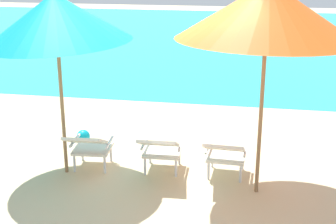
% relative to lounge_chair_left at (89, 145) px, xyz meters
% --- Properties ---
extents(ground_plane, '(40.00, 40.00, 0.00)m').
position_rel_lounge_chair_left_xyz_m(ground_plane, '(1.01, 4.31, -0.40)').
color(ground_plane, '#CCB78E').
extents(ocean_band, '(40.00, 18.00, 0.01)m').
position_rel_lounge_chair_left_xyz_m(ocean_band, '(1.01, 12.54, -0.40)').
color(ocean_band, '#28B2B7').
rests_on(ocean_band, ground_plane).
extents(lounge_chair_left, '(0.61, 0.92, 0.68)m').
position_rel_lounge_chair_left_xyz_m(lounge_chair_left, '(0.00, 0.00, 0.00)').
color(lounge_chair_left, silver).
rests_on(lounge_chair_left, ground_plane).
extents(lounge_chair_center, '(0.58, 0.90, 0.68)m').
position_rel_lounge_chair_left_xyz_m(lounge_chair_center, '(1.01, 0.08, 0.00)').
color(lounge_chair_center, silver).
rests_on(lounge_chair_center, ground_plane).
extents(lounge_chair_right, '(0.57, 0.89, 0.68)m').
position_rel_lounge_chair_left_xyz_m(lounge_chair_right, '(1.91, 0.08, 0.00)').
color(lounge_chair_right, silver).
rests_on(lounge_chair_right, ground_plane).
extents(beach_umbrella_left, '(2.61, 2.59, 2.56)m').
position_rel_lounge_chair_left_xyz_m(beach_umbrella_left, '(-0.33, -0.08, 1.78)').
color(beach_umbrella_left, olive).
rests_on(beach_umbrella_left, ground_plane).
extents(beach_umbrella_right, '(3.01, 3.02, 2.70)m').
position_rel_lounge_chair_left_xyz_m(beach_umbrella_right, '(2.35, -0.19, 1.93)').
color(beach_umbrella_right, olive).
rests_on(beach_umbrella_right, ground_plane).
extents(beach_ball, '(0.22, 0.22, 0.22)m').
position_rel_lounge_chair_left_xyz_m(beach_ball, '(-0.49, 1.05, -0.29)').
color(beach_ball, '#0A93AD').
rests_on(beach_ball, ground_plane).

